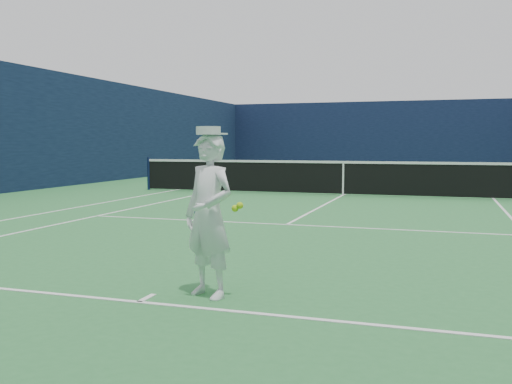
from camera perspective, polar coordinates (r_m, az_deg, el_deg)
ground at (r=16.92m, az=8.69°, el=-0.32°), size 80.00×80.00×0.00m
court_markings at (r=16.92m, az=8.69°, el=-0.31°), size 11.03×23.83×0.01m
windscreen_fence at (r=16.86m, az=8.78°, el=6.46°), size 20.12×36.12×4.00m
tennis_net at (r=16.88m, az=8.72°, el=1.56°), size 12.88×0.09×1.07m
tennis_player at (r=5.65m, az=-4.73°, el=-2.27°), size 0.71×0.69×1.69m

